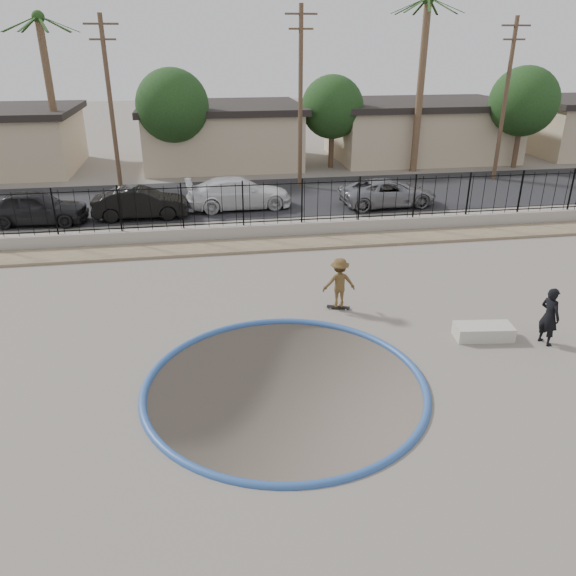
% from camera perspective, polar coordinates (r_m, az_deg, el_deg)
% --- Properties ---
extents(ground, '(120.00, 120.00, 2.20)m').
position_cam_1_polar(ground, '(26.11, -4.74, 3.94)').
color(ground, '#6E655B').
rests_on(ground, ground).
extents(bowl_pit, '(6.84, 6.84, 1.80)m').
position_cam_1_polar(bowl_pit, '(13.99, -0.29, -9.89)').
color(bowl_pit, '#453D35').
rests_on(bowl_pit, ground).
extents(coping_ring, '(7.04, 7.04, 0.20)m').
position_cam_1_polar(coping_ring, '(13.99, -0.29, -9.89)').
color(coping_ring, '#2D5193').
rests_on(coping_ring, ground).
extents(rock_strip, '(42.00, 1.60, 0.11)m').
position_cam_1_polar(rock_strip, '(23.09, -4.24, 4.29)').
color(rock_strip, '#998364').
rests_on(rock_strip, ground).
extents(retaining_wall, '(42.00, 0.45, 0.60)m').
position_cam_1_polar(retaining_wall, '(24.05, -4.50, 5.71)').
color(retaining_wall, gray).
rests_on(retaining_wall, ground).
extents(fence, '(40.00, 0.04, 1.80)m').
position_cam_1_polar(fence, '(23.70, -4.60, 8.47)').
color(fence, black).
rests_on(fence, retaining_wall).
extents(street, '(90.00, 8.00, 0.04)m').
position_cam_1_polar(street, '(30.54, -5.62, 9.07)').
color(street, black).
rests_on(street, ground).
extents(house_center, '(10.60, 8.60, 3.90)m').
position_cam_1_polar(house_center, '(39.46, -6.75, 15.29)').
color(house_center, tan).
rests_on(house_center, ground).
extents(house_east, '(12.60, 8.60, 3.90)m').
position_cam_1_polar(house_east, '(42.46, 13.20, 15.45)').
color(house_east, tan).
rests_on(house_east, ground).
extents(palm_mid, '(2.30, 2.30, 9.30)m').
position_cam_1_polar(palm_mid, '(37.41, -23.44, 20.44)').
color(palm_mid, brown).
rests_on(palm_mid, ground).
extents(palm_right, '(2.30, 2.30, 10.30)m').
position_cam_1_polar(palm_right, '(37.14, 13.65, 22.61)').
color(palm_right, brown).
rests_on(palm_right, ground).
extents(utility_pole_left, '(1.70, 0.24, 9.00)m').
position_cam_1_polar(utility_pole_left, '(31.91, -17.57, 17.33)').
color(utility_pole_left, '#473323').
rests_on(utility_pole_left, ground).
extents(utility_pole_mid, '(1.70, 0.24, 9.50)m').
position_cam_1_polar(utility_pole_mid, '(32.14, 1.27, 18.86)').
color(utility_pole_mid, '#473323').
rests_on(utility_pole_mid, ground).
extents(utility_pole_right, '(1.70, 0.24, 9.00)m').
position_cam_1_polar(utility_pole_right, '(36.30, 21.21, 17.54)').
color(utility_pole_right, '#473323').
rests_on(utility_pole_right, ground).
extents(street_tree_left, '(4.32, 4.32, 6.36)m').
position_cam_1_polar(street_tree_left, '(35.69, -11.66, 17.67)').
color(street_tree_left, '#473323').
rests_on(street_tree_left, ground).
extents(street_tree_mid, '(3.96, 3.96, 5.83)m').
position_cam_1_polar(street_tree_mid, '(37.74, 4.53, 17.84)').
color(street_tree_mid, '#473323').
rests_on(street_tree_mid, ground).
extents(street_tree_right, '(4.32, 4.32, 6.36)m').
position_cam_1_polar(street_tree_right, '(40.43, 22.84, 17.06)').
color(street_tree_right, '#473323').
rests_on(street_tree_right, ground).
extents(skater, '(1.03, 0.59, 1.59)m').
position_cam_1_polar(skater, '(17.48, 5.22, 0.25)').
color(skater, brown).
rests_on(skater, ground).
extents(skateboard, '(0.74, 0.41, 0.06)m').
position_cam_1_polar(skateboard, '(17.79, 5.13, -1.95)').
color(skateboard, black).
rests_on(skateboard, ground).
extents(videographer, '(0.56, 0.70, 1.67)m').
position_cam_1_polar(videographer, '(17.00, 25.03, -2.61)').
color(videographer, black).
rests_on(videographer, ground).
extents(concrete_ledge, '(1.67, 0.89, 0.40)m').
position_cam_1_polar(concrete_ledge, '(16.90, 19.24, -4.21)').
color(concrete_ledge, '#B5B1A1').
rests_on(concrete_ledge, ground).
extents(car_a, '(4.65, 2.22, 1.54)m').
position_cam_1_polar(car_a, '(28.22, -24.22, 7.49)').
color(car_a, black).
rests_on(car_a, street).
extents(car_b, '(4.38, 1.53, 1.44)m').
position_cam_1_polar(car_b, '(27.54, -14.72, 8.35)').
color(car_b, black).
rests_on(car_b, street).
extents(car_c, '(5.34, 2.47, 1.51)m').
position_cam_1_polar(car_c, '(28.43, -5.02, 9.59)').
color(car_c, silver).
rests_on(car_c, street).
extents(car_d, '(4.98, 2.54, 1.35)m').
position_cam_1_polar(car_d, '(29.19, 10.13, 9.52)').
color(car_d, gray).
rests_on(car_d, street).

